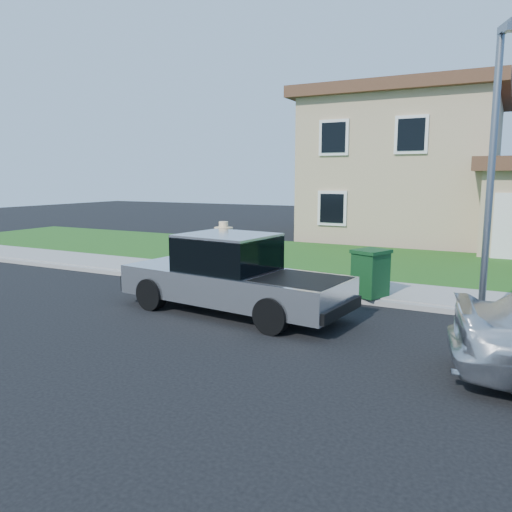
{
  "coord_description": "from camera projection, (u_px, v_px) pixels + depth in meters",
  "views": [
    {
      "loc": [
        4.8,
        -8.37,
        2.92
      ],
      "look_at": [
        -0.2,
        1.34,
        1.2
      ],
      "focal_mm": 35.0,
      "sensor_mm": 36.0,
      "label": 1
    }
  ],
  "objects": [
    {
      "name": "lawn",
      "position": [
        383.0,
        263.0,
        16.98
      ],
      "size": [
        40.0,
        7.0,
        0.1
      ],
      "primitive_type": "cube",
      "color": "#164814",
      "rests_on": "ground"
    },
    {
      "name": "sidewalk",
      "position": [
        343.0,
        288.0,
        13.02
      ],
      "size": [
        40.0,
        2.0,
        0.15
      ],
      "primitive_type": "cube",
      "color": "gray",
      "rests_on": "ground"
    },
    {
      "name": "woman",
      "position": [
        224.0,
        261.0,
        12.24
      ],
      "size": [
        0.71,
        0.57,
        1.87
      ],
      "rotation": [
        0.0,
        0.0,
        2.85
      ],
      "color": "tan",
      "rests_on": "ground"
    },
    {
      "name": "ground",
      "position": [
        234.0,
        325.0,
        9.98
      ],
      "size": [
        80.0,
        80.0,
        0.0
      ],
      "primitive_type": "plane",
      "color": "black",
      "rests_on": "ground"
    },
    {
      "name": "pickup_truck",
      "position": [
        232.0,
        276.0,
        10.81
      ],
      "size": [
        5.4,
        2.35,
        1.72
      ],
      "rotation": [
        0.0,
        0.0,
        -0.12
      ],
      "color": "black",
      "rests_on": "ground"
    },
    {
      "name": "street_lamp",
      "position": [
        493.0,
        163.0,
        9.19
      ],
      "size": [
        0.44,
        0.72,
        5.57
      ],
      "rotation": [
        0.0,
        0.0,
        0.38
      ],
      "color": "slate",
      "rests_on": "ground"
    },
    {
      "name": "house",
      "position": [
        432.0,
        172.0,
        23.27
      ],
      "size": [
        14.0,
        11.3,
        6.85
      ],
      "color": "tan",
      "rests_on": "ground"
    },
    {
      "name": "trash_bin",
      "position": [
        370.0,
        273.0,
        11.72
      ],
      "size": [
        0.92,
        0.97,
        1.11
      ],
      "rotation": [
        0.0,
        0.0,
        -0.38
      ],
      "color": "#103B19",
      "rests_on": "sidewalk"
    },
    {
      "name": "curb",
      "position": [
        330.0,
        297.0,
        12.06
      ],
      "size": [
        40.0,
        0.2,
        0.12
      ],
      "primitive_type": "cube",
      "color": "gray",
      "rests_on": "ground"
    }
  ]
}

